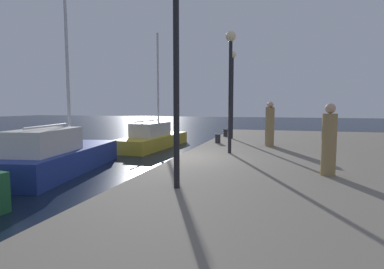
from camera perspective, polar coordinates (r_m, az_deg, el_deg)
The scene contains 11 objects.
ground_plane at distance 10.33m, azimuth -2.85°, elevation -8.47°, with size 120.00×120.00×0.00m, color black.
sailboat_yellow at distance 18.30m, azimuth -7.23°, elevation -0.67°, with size 2.17×6.54×6.80m.
sailboat_blue at distance 12.39m, azimuth -23.61°, elevation -3.56°, with size 3.05×6.42×7.82m.
lamp_post_near_edge at distance 6.28m, azimuth -2.96°, elevation 17.31°, with size 0.36×0.36×4.34m.
lamp_post_mid_promenade at distance 10.93m, azimuth 7.13°, elevation 11.73°, with size 0.36×0.36×4.21m.
lamp_post_far_end at distance 15.87m, azimuth 7.47°, elevation 10.09°, with size 0.36×0.36×4.40m.
bollard_center at distance 13.87m, azimuth 4.80°, elevation -0.76°, with size 0.24×0.24×0.40m, color #2D2D33.
bollard_south at distance 16.90m, azimuth 6.23°, elevation 0.31°, with size 0.24×0.24×0.40m, color #2D2D33.
person_mid_promenade at distance 8.02m, azimuth 24.00°, elevation -1.26°, with size 0.34×0.34×1.72m.
person_near_carousel at distance 13.32m, azimuth 14.12°, elevation 1.75°, with size 0.34×0.34×1.85m.
person_by_the_water at distance 13.04m, azimuth 14.24°, elevation 1.62°, with size 0.34×0.34×1.83m.
Camera 1 is at (3.25, -9.49, 2.45)m, focal length 28.84 mm.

